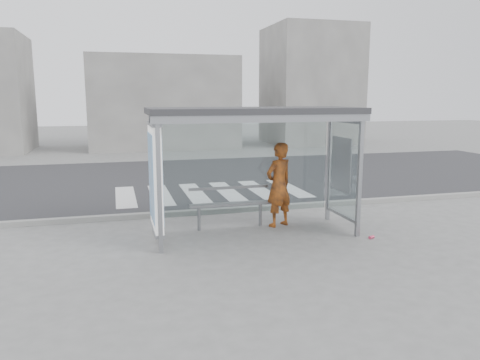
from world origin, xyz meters
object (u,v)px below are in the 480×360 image
(bench, at_px, (230,204))
(soda_can, at_px, (371,237))
(person, at_px, (279,185))
(bus_shelter, at_px, (236,140))

(bench, relative_size, soda_can, 14.72)
(soda_can, bearing_deg, bench, 149.53)
(person, height_order, soda_can, person)
(person, bearing_deg, bench, -28.82)
(person, xyz_separation_m, soda_can, (1.50, -1.40, -0.90))
(bus_shelter, bearing_deg, person, 20.91)
(bus_shelter, relative_size, bench, 2.40)
(bench, bearing_deg, bus_shelter, -89.41)
(person, bearing_deg, bus_shelter, -1.98)
(bus_shelter, bearing_deg, soda_can, -21.13)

